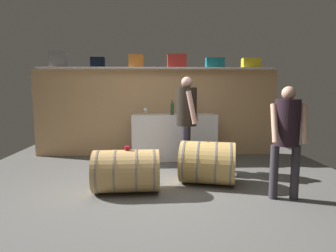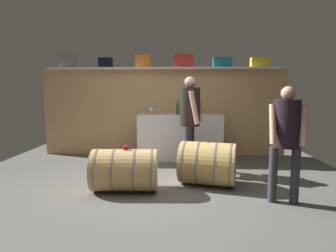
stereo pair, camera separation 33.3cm
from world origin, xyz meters
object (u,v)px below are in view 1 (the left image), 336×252
at_px(toolcase_red, 176,61).
at_px(winemaker_pouring, 187,114).
at_px(visitor_tasting, 286,131).
at_px(toolcase_grey, 59,59).
at_px(toolcase_black, 97,62).
at_px(wine_bottle_green, 172,108).
at_px(wine_bottle_amber, 192,107).
at_px(toolcase_orange, 136,61).
at_px(work_cabinet, 174,136).
at_px(tasting_cup, 127,148).
at_px(wine_glass, 145,110).
at_px(wine_barrel_far, 207,163).
at_px(wine_bottle_clear, 191,108).
at_px(toolcase_yellow, 251,63).
at_px(toolcase_teal, 215,63).
at_px(wine_barrel_near, 126,171).

bearing_deg(toolcase_red, winemaker_pouring, -84.81).
bearing_deg(visitor_tasting, toolcase_grey, -25.52).
bearing_deg(winemaker_pouring, toolcase_black, -111.52).
height_order(wine_bottle_green, winemaker_pouring, winemaker_pouring).
bearing_deg(wine_bottle_amber, toolcase_orange, 177.05).
height_order(toolcase_orange, wine_bottle_green, toolcase_orange).
height_order(work_cabinet, tasting_cup, work_cabinet).
height_order(wine_bottle_amber, tasting_cup, wine_bottle_amber).
distance_m(toolcase_grey, toolcase_black, 0.80).
distance_m(tasting_cup, visitor_tasting, 2.17).
relative_size(wine_glass, wine_barrel_far, 0.15).
distance_m(wine_bottle_clear, tasting_cup, 2.24).
relative_size(toolcase_yellow, wine_bottle_amber, 1.18).
relative_size(toolcase_red, wine_bottle_green, 1.33).
xyz_separation_m(toolcase_teal, work_cabinet, (-0.89, -0.22, -1.56)).
distance_m(toolcase_black, toolcase_orange, 0.82).
xyz_separation_m(toolcase_black, toolcase_red, (1.67, 0.00, 0.03)).
distance_m(toolcase_teal, tasting_cup, 3.10).
relative_size(wine_barrel_far, tasting_cup, 13.07).
height_order(wine_bottle_green, tasting_cup, wine_bottle_green).
xyz_separation_m(toolcase_orange, wine_glass, (0.19, -0.38, -1.01)).
bearing_deg(toolcase_grey, wine_barrel_near, -49.41).
xyz_separation_m(toolcase_teal, toolcase_yellow, (0.79, 0.00, -0.00)).
height_order(toolcase_teal, visitor_tasting, toolcase_teal).
distance_m(wine_bottle_green, tasting_cup, 2.00).
distance_m(wine_glass, tasting_cup, 1.88).
xyz_separation_m(work_cabinet, visitor_tasting, (1.33, -2.34, 0.45)).
relative_size(toolcase_teal, work_cabinet, 0.22).
bearing_deg(work_cabinet, wine_glass, -165.15).
bearing_deg(wine_barrel_far, winemaker_pouring, 122.61).
bearing_deg(work_cabinet, toolcase_teal, 13.88).
bearing_deg(toolcase_orange, work_cabinet, -14.18).
relative_size(wine_bottle_green, wine_bottle_clear, 0.98).
bearing_deg(toolcase_black, toolcase_yellow, -2.15).
relative_size(toolcase_orange, toolcase_yellow, 0.82).
height_order(toolcase_red, toolcase_yellow, toolcase_red).
xyz_separation_m(toolcase_red, toolcase_yellow, (1.61, 0.00, -0.04)).
bearing_deg(visitor_tasting, work_cabinet, -51.47).
relative_size(toolcase_teal, wine_bottle_amber, 1.22).
bearing_deg(tasting_cup, work_cabinet, 68.30).
height_order(toolcase_black, wine_bottle_green, toolcase_black).
distance_m(wine_bottle_green, wine_glass, 0.55).
bearing_deg(wine_bottle_green, toolcase_yellow, 12.72).
height_order(wine_bottle_clear, wine_barrel_far, wine_bottle_clear).
bearing_deg(tasting_cup, wine_glass, 84.18).
xyz_separation_m(wine_bottle_clear, tasting_cup, (-1.14, -1.87, -0.46)).
distance_m(toolcase_yellow, wine_glass, 2.51).
distance_m(toolcase_black, tasting_cup, 2.73).
distance_m(wine_bottle_amber, wine_barrel_near, 2.58).
bearing_deg(wine_barrel_near, wine_bottle_clear, 56.28).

